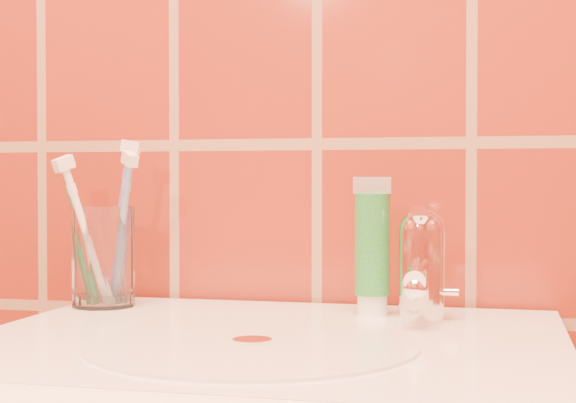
# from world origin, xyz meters

# --- Properties ---
(glass_tumbler) EXTENTS (0.09, 0.09, 0.12)m
(glass_tumbler) POSITION_xyz_m (-0.24, 1.10, 0.91)
(glass_tumbler) COLOR white
(glass_tumbler) RESTS_ON pedestal_sink
(toothpaste_tube) EXTENTS (0.04, 0.04, 0.15)m
(toothpaste_tube) POSITION_xyz_m (0.08, 1.11, 0.92)
(toothpaste_tube) COLOR white
(toothpaste_tube) RESTS_ON pedestal_sink
(faucet) EXTENTS (0.05, 0.11, 0.12)m
(faucet) POSITION_xyz_m (0.14, 1.09, 0.91)
(faucet) COLOR white
(faucet) RESTS_ON pedestal_sink
(toothbrush_0) EXTENTS (0.11, 0.14, 0.20)m
(toothbrush_0) POSITION_xyz_m (-0.24, 1.07, 0.94)
(toothbrush_0) COLOR white
(toothbrush_0) RESTS_ON glass_tumbler
(toothbrush_1) EXTENTS (0.10, 0.09, 0.18)m
(toothbrush_1) POSITION_xyz_m (-0.26, 1.10, 0.94)
(toothbrush_1) COLOR #1F7644
(toothbrush_1) RESTS_ON glass_tumbler
(toothbrush_2) EXTENTS (0.13, 0.12, 0.20)m
(toothbrush_2) POSITION_xyz_m (-0.21, 1.09, 0.94)
(toothbrush_2) COLOR #7090C7
(toothbrush_2) RESTS_ON glass_tumbler
(toothbrush_3) EXTENTS (0.07, 0.06, 0.20)m
(toothbrush_3) POSITION_xyz_m (-0.22, 1.12, 0.95)
(toothbrush_3) COLOR #8F4CA4
(toothbrush_3) RESTS_ON glass_tumbler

